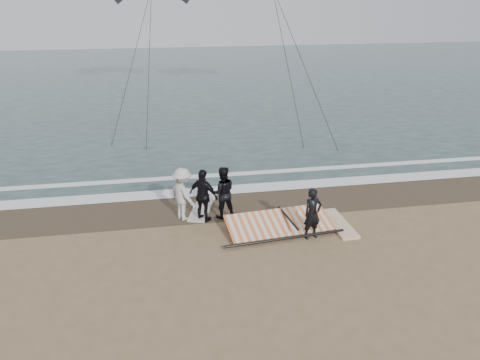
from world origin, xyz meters
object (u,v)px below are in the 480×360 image
object	(u,v)px
board_white	(339,223)
sail_rig	(276,223)
man_main	(313,214)
board_cream	(202,207)

from	to	relation	value
board_white	sail_rig	world-z (taller)	sail_rig
man_main	board_white	xyz separation A→B (m)	(1.23, 0.71, -0.83)
board_cream	sail_rig	distance (m)	3.11
board_cream	sail_rig	size ratio (longest dim) A/B	0.57
man_main	sail_rig	size ratio (longest dim) A/B	0.42
board_white	man_main	bearing A→B (deg)	-151.41
board_white	board_cream	distance (m)	5.03
board_white	board_cream	bearing A→B (deg)	153.60
board_white	board_cream	world-z (taller)	board_cream
board_cream	man_main	bearing A→B (deg)	-22.99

